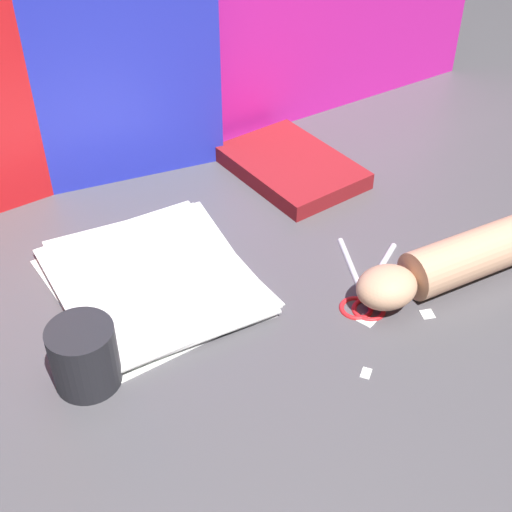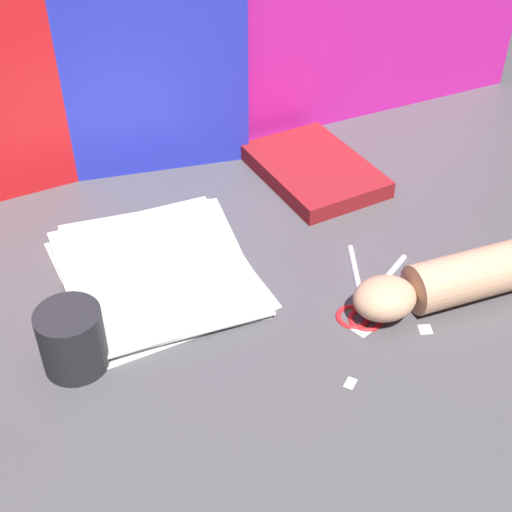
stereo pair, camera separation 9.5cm
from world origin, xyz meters
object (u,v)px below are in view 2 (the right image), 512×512
Objects in this scene: mug at (72,339)px; scissors at (364,299)px; book_closed at (314,170)px; paper_stack at (156,270)px; hand_forearm at (466,277)px.

scissors is at bearing -5.85° from mug.
book_closed reaches higher than scissors.
book_closed is 2.95× the size of mug.
paper_stack reaches higher than scissors.
scissors is 0.14m from hand_forearm.
hand_forearm is 0.52m from mug.
book_closed is at bearing 23.93° from paper_stack.
hand_forearm is 3.81× the size of mug.
book_closed is 0.53m from mug.
mug reaches higher than scissors.
scissors is at bearing 162.00° from hand_forearm.
hand_forearm reaches higher than scissors.
book_closed is at bearing 75.97° from scissors.
hand_forearm is at bearing -9.03° from mug.
hand_forearm is at bearing -81.36° from book_closed.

